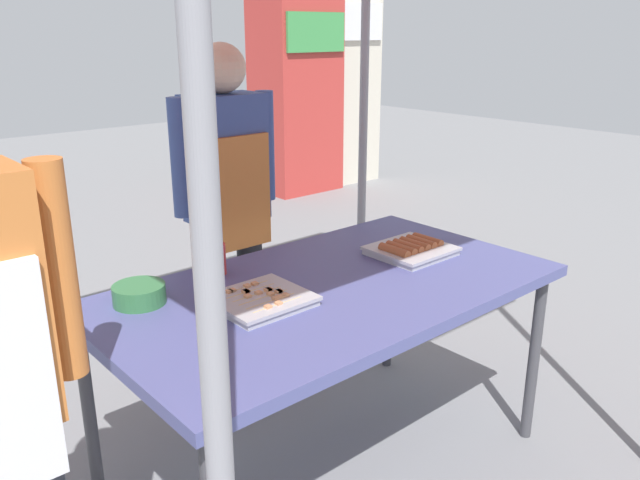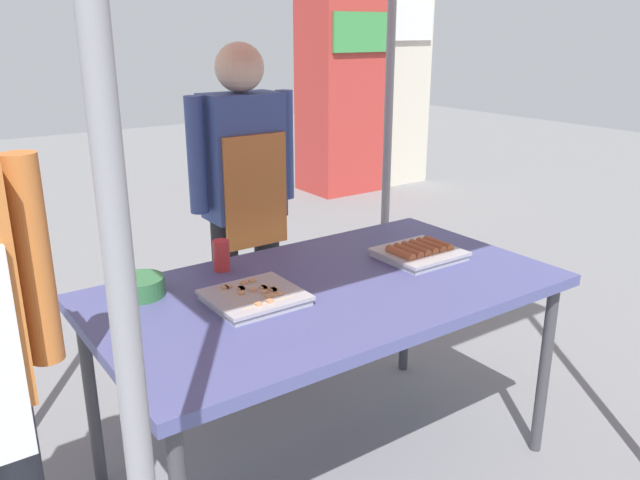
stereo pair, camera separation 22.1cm
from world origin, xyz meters
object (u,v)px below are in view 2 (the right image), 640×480
Objects in this scene: drink_cup_near_edge at (221,255)px; vendor_woman at (244,189)px; neighbor_stall_right at (343,93)px; tray_grilled_sausages at (419,252)px; tray_meat_skewers at (255,297)px; stall_table at (328,299)px; condiment_bowl at (139,287)px; neighbor_stall_left at (378,84)px.

vendor_woman is at bearing 52.93° from drink_cup_near_edge.
drink_cup_near_edge is 4.39m from neighbor_stall_right.
tray_grilled_sausages is 1.00× the size of tray_meat_skewers.
stall_table is 0.45m from tray_grilled_sausages.
condiment_bowl is (-1.02, 0.27, 0.01)m from tray_grilled_sausages.
tray_meat_skewers is (-0.73, -0.00, -0.01)m from tray_grilled_sausages.
vendor_woman is 0.79× the size of neighbor_stall_right.
neighbor_stall_right reaches higher than tray_meat_skewers.
tray_meat_skewers is at bearing -130.53° from neighbor_stall_right.
condiment_bowl is 0.34m from drink_cup_near_edge.
tray_grilled_sausages is at bearing -25.34° from drink_cup_near_edge.
condiment_bowl is 0.11× the size of vendor_woman.
condiment_bowl is 0.08× the size of neighbor_stall_left.
tray_grilled_sausages is 1.05m from condiment_bowl.
tray_meat_skewers reaches higher than stall_table.
drink_cup_near_edge is at bearing -136.89° from neighbor_stall_left.
tray_grilled_sausages is 4.54m from neighbor_stall_left.
vendor_woman reaches higher than condiment_bowl.
tray_grilled_sausages is 0.73m from tray_meat_skewers.
condiment_bowl is at bearing 37.68° from vendor_woman.
tray_meat_skewers is at bearing 63.04° from vendor_woman.
drink_cup_near_edge reaches higher than tray_meat_skewers.
tray_meat_skewers is 4.66m from neighbor_stall_right.
condiment_bowl is (-0.29, 0.27, 0.01)m from tray_meat_skewers.
tray_meat_skewers is 0.15× the size of neighbor_stall_right.
neighbor_stall_right reaches higher than vendor_woman.
neighbor_stall_right is at bearing -133.74° from vendor_woman.
drink_cup_near_edge is at bearing 52.93° from vendor_woman.
neighbor_stall_left is 1.06× the size of neighbor_stall_right.
drink_cup_near_edge reaches higher than tray_grilled_sausages.
neighbor_stall_left is at bearing 4.17° from neighbor_stall_right.
neighbor_stall_left is at bearing 47.98° from stall_table.
neighbor_stall_right reaches higher than stall_table.
tray_meat_skewers is 0.39m from condiment_bowl.
drink_cup_near_edge is 0.06× the size of neighbor_stall_right.
tray_meat_skewers is 2.58× the size of drink_cup_near_edge.
condiment_bowl reaches higher than tray_meat_skewers.
drink_cup_near_edge is at bearing 9.79° from condiment_bowl.
drink_cup_near_edge is at bearing 154.66° from tray_grilled_sausages.
neighbor_stall_left reaches higher than drink_cup_near_edge.
vendor_woman is (0.70, 0.54, 0.13)m from condiment_bowl.
vendor_woman is (0.13, 0.82, 0.21)m from stall_table.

